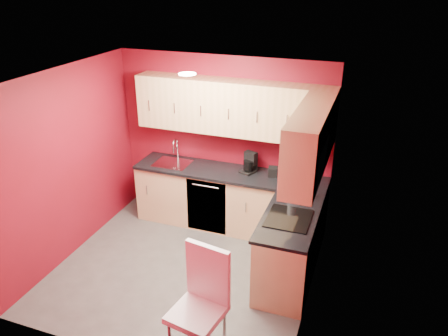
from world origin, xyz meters
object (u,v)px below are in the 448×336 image
Objects in this scene: sink at (173,161)px; coffee_maker at (248,163)px; microwave at (303,161)px; paper_towel at (293,187)px; dining_chair at (197,308)px; napkin_holder at (273,172)px.

sink is 1.76× the size of coffee_maker.
paper_towel is at bearing 108.13° from microwave.
coffee_maker is at bearing 105.43° from dining_chair.
coffee_maker is (-0.93, 1.06, -0.60)m from microwave.
coffee_maker is at bearing 131.41° from microwave.
coffee_maker is 0.25× the size of dining_chair.
sink is 1.86× the size of paper_towel.
microwave is 5.57× the size of napkin_holder.
dining_chair is (0.24, -2.46, -0.47)m from coffee_maker.
coffee_maker reaches higher than dining_chair.
coffee_maker reaches higher than paper_towel.
sink reaches higher than paper_towel.
napkin_holder is at bearing 118.28° from microwave.
sink is 2.80m from dining_chair.
coffee_maker is (1.16, 0.06, 0.11)m from sink.
microwave is 1.46× the size of sink.
dining_chair is (-0.69, -1.40, -1.07)m from microwave.
coffee_maker is at bearing 146.28° from paper_towel.
coffee_maker is at bearing -179.95° from napkin_holder.
paper_towel is at bearing 85.21° from dining_chair.
paper_towel reaches higher than dining_chair.
coffee_maker is at bearing 2.76° from sink.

